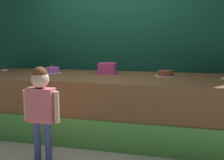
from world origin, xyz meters
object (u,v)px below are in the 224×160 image
child_figure (41,102)px  cake_left (52,70)px  pink_box (107,68)px  cake_center (166,74)px  donut (4,71)px

child_figure → cake_left: size_ratio=3.54×
pink_box → cake_center: (0.88, -0.05, -0.05)m
donut → cake_center: bearing=0.6°
child_figure → cake_center: size_ratio=3.56×
pink_box → donut: pink_box is taller
cake_left → cake_center: (1.76, 0.05, -0.01)m
child_figure → pink_box: 1.42m
donut → cake_center: cake_center is taller
pink_box → cake_left: bearing=-173.8°
pink_box → cake_center: bearing=-3.3°
donut → cake_center: 2.64m
pink_box → cake_left: size_ratio=0.86×
donut → cake_left: size_ratio=0.40×
child_figure → cake_left: bearing=111.9°
cake_left → cake_center: bearing=1.5°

